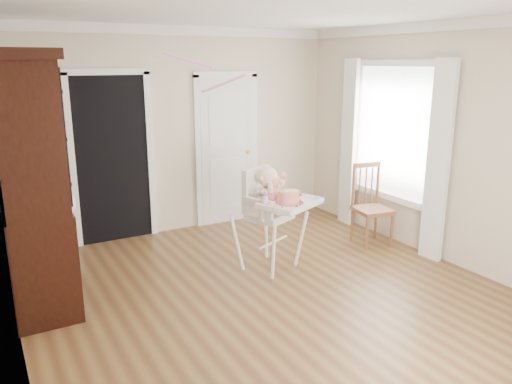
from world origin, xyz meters
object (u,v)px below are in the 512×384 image
sippy_cup (265,199)px  china_cabinet (30,182)px  dining_chair (371,207)px  cake (290,197)px  high_chair (270,207)px

sippy_cup → china_cabinet: bearing=164.8°
dining_chair → cake: bearing=-158.5°
cake → dining_chair: 1.51m
sippy_cup → dining_chair: 1.75m
high_chair → sippy_cup: size_ratio=6.96×
sippy_cup → dining_chair: bearing=7.4°
cake → sippy_cup: bearing=164.5°
cake → china_cabinet: bearing=164.8°
cake → sippy_cup: 0.27m
dining_chair → high_chair: bearing=-168.4°
high_chair → dining_chair: high_chair is taller
high_chair → cake: high_chair is taller
high_chair → dining_chair: size_ratio=1.13×
sippy_cup → china_cabinet: china_cabinet is taller
china_cabinet → dining_chair: china_cabinet is taller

